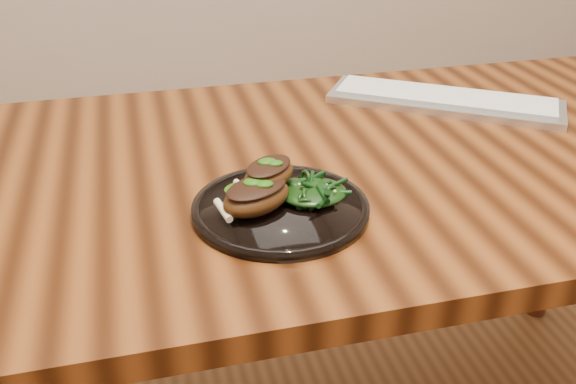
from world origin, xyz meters
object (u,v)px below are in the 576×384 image
object	(u,v)px
desk	(341,198)
plate	(281,208)
greens_heap	(313,188)
lamb_chop_front	(256,196)
keyboard	(445,100)

from	to	relation	value
desk	plate	size ratio (longest dim) A/B	6.36
desk	greens_heap	distance (m)	0.22
greens_heap	lamb_chop_front	bearing A→B (deg)	-171.02
lamb_chop_front	greens_heap	xyz separation A→B (m)	(0.09, 0.01, -0.01)
desk	plate	xyz separation A→B (m)	(-0.15, -0.16, 0.09)
desk	plate	bearing A→B (deg)	-132.64
greens_heap	plate	bearing A→B (deg)	-174.81
desk	lamb_chop_front	world-z (taller)	lamb_chop_front
plate	lamb_chop_front	size ratio (longest dim) A/B	1.99
lamb_chop_front	greens_heap	bearing A→B (deg)	8.98
plate	keyboard	world-z (taller)	keyboard
plate	keyboard	xyz separation A→B (m)	(0.42, 0.33, 0.00)
plate	greens_heap	distance (m)	0.05
keyboard	plate	bearing A→B (deg)	-141.44
plate	keyboard	size ratio (longest dim) A/B	0.55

